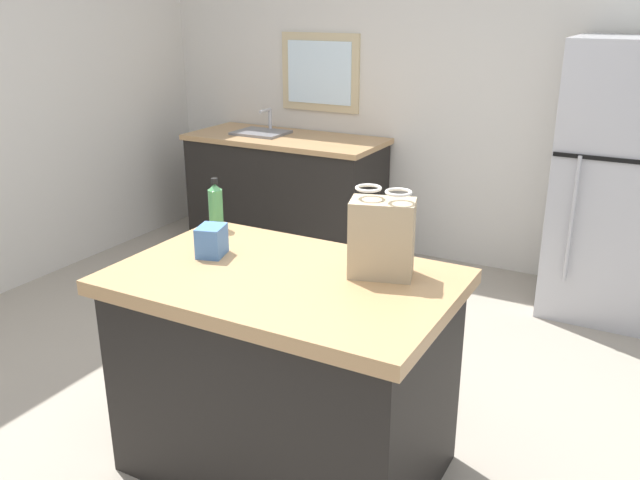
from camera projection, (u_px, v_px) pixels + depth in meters
name	position (u px, v px, depth m)	size (l,w,h in m)	color
ground	(276.00, 416.00, 3.24)	(5.97, 5.97, 0.00)	#9E9384
back_wall	(452.00, 76.00, 4.82)	(4.98, 0.13, 2.77)	silver
kitchen_island	(285.00, 373.00, 2.76)	(1.33, 0.86, 0.89)	black
refrigerator	(619.00, 182.00, 4.10)	(0.71, 0.73, 1.71)	#B7B7BC
sink_counter	(286.00, 192.00, 5.34)	(1.54, 0.68, 1.09)	black
shopping_bag	(382.00, 237.00, 2.56)	(0.28, 0.21, 0.35)	tan
small_box	(212.00, 241.00, 2.79)	(0.10, 0.13, 0.13)	#4775B7
bottle	(216.00, 206.00, 3.12)	(0.07, 0.07, 0.24)	#4C9956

